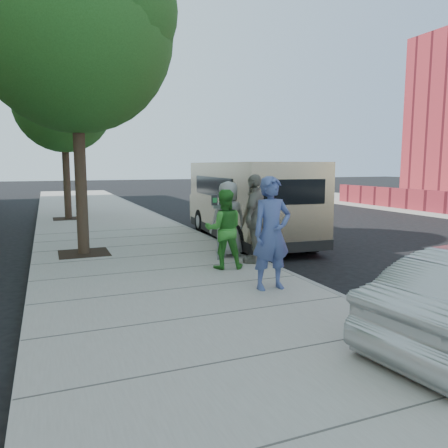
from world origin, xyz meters
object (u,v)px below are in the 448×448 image
(person_officer, at_px, (272,233))
(person_green_shirt, at_px, (224,229))
(person_gray_shirt, at_px, (228,219))
(person_striped_polo, at_px, (255,219))
(tree_near, at_px, (76,26))
(van, at_px, (248,200))
(parking_meter, at_px, (218,213))
(tree_far, at_px, (64,100))

(person_officer, relative_size, person_green_shirt, 1.19)
(person_gray_shirt, bearing_deg, person_striped_polo, 108.89)
(person_officer, bearing_deg, tree_near, 121.90)
(tree_near, bearing_deg, van, 9.52)
(tree_near, relative_size, person_officer, 3.78)
(person_green_shirt, bearing_deg, parking_meter, -87.58)
(person_gray_shirt, bearing_deg, tree_far, -71.25)
(person_gray_shirt, bearing_deg, parking_meter, 39.85)
(person_officer, height_order, person_green_shirt, person_officer)
(person_green_shirt, height_order, person_striped_polo, person_striped_polo)
(tree_far, xyz_separation_m, person_green_shirt, (2.59, -10.37, -3.90))
(person_officer, bearing_deg, tree_far, 103.24)
(parking_meter, bearing_deg, person_gray_shirt, 50.08)
(van, height_order, person_green_shirt, van)
(van, bearing_deg, parking_meter, -122.14)
(parking_meter, xyz_separation_m, person_striped_polo, (0.68, -0.53, -0.10))
(tree_far, relative_size, person_green_shirt, 3.87)
(parking_meter, bearing_deg, tree_far, 116.30)
(person_green_shirt, xyz_separation_m, person_gray_shirt, (0.57, 1.12, 0.06))
(parking_meter, bearing_deg, person_striped_polo, -27.98)
(tree_far, relative_size, person_striped_polo, 3.28)
(parking_meter, relative_size, person_green_shirt, 0.90)
(tree_near, xyz_separation_m, person_gray_shirt, (3.16, -1.65, -4.50))
(van, distance_m, person_striped_polo, 3.59)
(parking_meter, xyz_separation_m, person_gray_shirt, (0.38, 0.32, -0.19))
(tree_far, height_order, parking_meter, tree_far)
(tree_far, relative_size, person_officer, 3.26)
(tree_far, height_order, person_green_shirt, tree_far)
(person_officer, height_order, person_striped_polo, person_officer)
(person_green_shirt, bearing_deg, tree_near, -31.60)
(van, relative_size, person_striped_polo, 3.34)
(person_green_shirt, relative_size, person_gray_shirt, 0.93)
(parking_meter, distance_m, person_green_shirt, 0.86)
(person_green_shirt, xyz_separation_m, person_striped_polo, (0.86, 0.27, 0.15))
(tree_near, distance_m, person_officer, 6.90)
(tree_near, xyz_separation_m, person_green_shirt, (2.59, -2.77, -4.56))
(parking_meter, relative_size, person_striped_polo, 0.76)
(van, bearing_deg, person_striped_polo, -108.29)
(van, xyz_separation_m, person_officer, (-2.06, -5.33, -0.13))
(tree_far, distance_m, van, 9.08)
(tree_near, xyz_separation_m, parking_meter, (2.78, -1.97, -4.30))
(person_green_shirt, bearing_deg, tree_far, -60.64)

